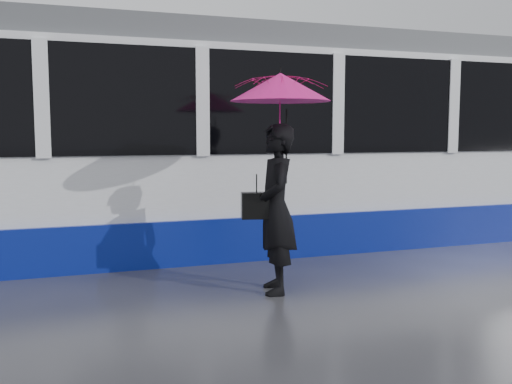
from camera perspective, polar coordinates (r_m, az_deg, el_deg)
name	(u,v)px	position (r m, az deg, el deg)	size (l,w,h in m)	color
ground	(164,295)	(6.52, -9.18, -10.09)	(90.00, 90.00, 0.00)	#2A2A2F
rails	(136,250)	(8.92, -11.96, -5.70)	(34.00, 1.51, 0.02)	#3F3D38
woman	(276,209)	(6.36, 1.99, -1.70)	(0.69, 0.45, 1.89)	black
umbrella	(280,107)	(6.33, 2.45, 8.49)	(1.32, 1.32, 1.28)	#E11246
handbag	(257,205)	(6.30, 0.06, -1.36)	(0.36, 0.21, 0.47)	black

